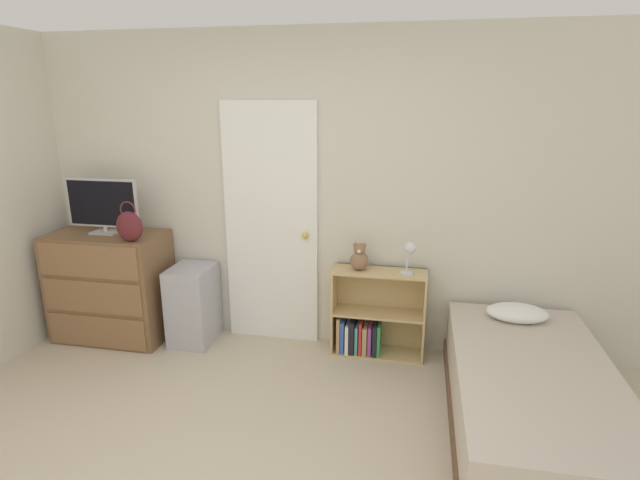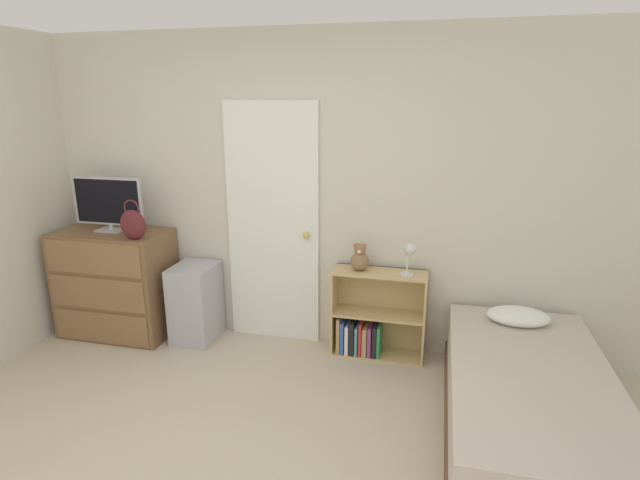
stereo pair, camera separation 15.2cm
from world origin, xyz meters
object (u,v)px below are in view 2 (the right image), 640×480
(teddy_bear, at_px, (360,259))
(desk_lamp, at_px, (410,253))
(tv, at_px, (108,203))
(handbag, at_px, (133,224))
(bed, at_px, (528,404))
(storage_bin, at_px, (196,303))
(dresser, at_px, (116,283))
(bookshelf, at_px, (370,323))

(teddy_bear, distance_m, desk_lamp, 0.40)
(tv, xyz_separation_m, teddy_bear, (2.13, 0.10, -0.36))
(handbag, relative_size, bed, 0.17)
(storage_bin, bearing_deg, tv, -178.13)
(teddy_bear, xyz_separation_m, bed, (1.18, -0.81, -0.58))
(dresser, xyz_separation_m, bed, (3.31, -0.68, -0.23))
(dresser, xyz_separation_m, teddy_bear, (2.13, 0.13, 0.35))
(desk_lamp, relative_size, bed, 0.14)
(teddy_bear, relative_size, desk_lamp, 0.85)
(tv, relative_size, teddy_bear, 2.84)
(storage_bin, xyz_separation_m, teddy_bear, (1.40, 0.08, 0.48))
(dresser, relative_size, storage_bin, 1.43)
(storage_bin, bearing_deg, dresser, -175.87)
(tv, relative_size, handbag, 1.94)
(bed, bearing_deg, storage_bin, 164.14)
(dresser, height_order, bed, dresser)
(teddy_bear, height_order, bed, teddy_bear)
(handbag, distance_m, bookshelf, 2.06)
(dresser, distance_m, bookshelf, 2.24)
(dresser, distance_m, teddy_bear, 2.16)
(handbag, height_order, storage_bin, handbag)
(dresser, bearing_deg, bed, -11.64)
(bed, bearing_deg, tv, 167.91)
(teddy_bear, bearing_deg, bookshelf, 3.46)
(dresser, xyz_separation_m, handbag, (0.35, -0.17, 0.59))
(dresser, relative_size, tv, 1.51)
(dresser, relative_size, bookshelf, 1.29)
(handbag, relative_size, bookshelf, 0.44)
(storage_bin, relative_size, bed, 0.35)
(bookshelf, bearing_deg, dresser, -176.45)
(desk_lamp, height_order, bed, desk_lamp)
(desk_lamp, bearing_deg, storage_bin, -178.65)
(storage_bin, relative_size, desk_lamp, 2.54)
(handbag, bearing_deg, tv, 150.96)
(handbag, relative_size, desk_lamp, 1.24)
(storage_bin, distance_m, desk_lamp, 1.88)
(storage_bin, height_order, teddy_bear, teddy_bear)
(desk_lamp, xyz_separation_m, bed, (0.80, -0.78, -0.67))
(desk_lamp, distance_m, bed, 1.30)
(handbag, xyz_separation_m, desk_lamp, (2.17, 0.26, -0.16))
(storage_bin, bearing_deg, bookshelf, 3.26)
(handbag, height_order, desk_lamp, handbag)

